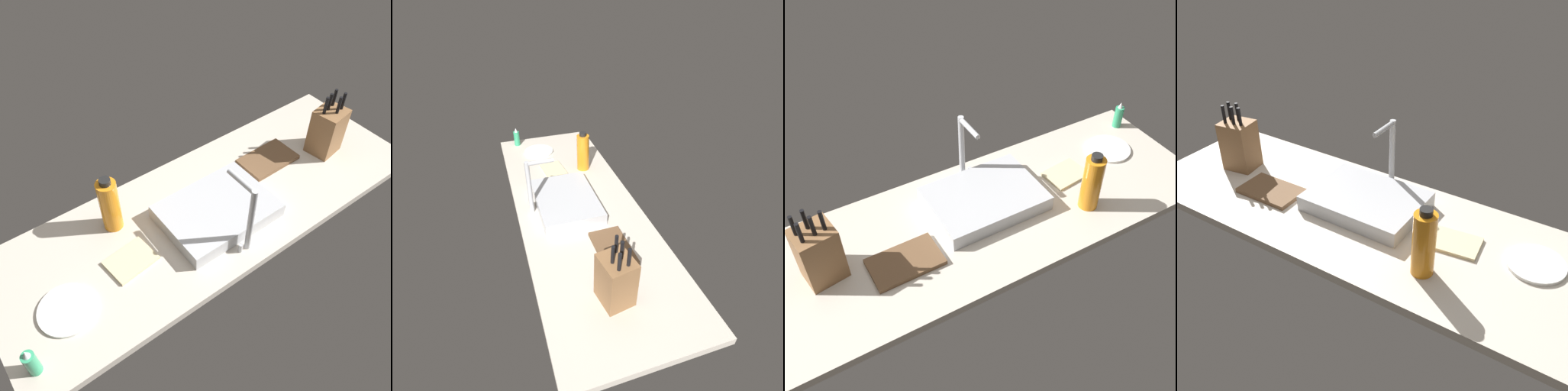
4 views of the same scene
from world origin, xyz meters
TOP-DOWN VIEW (x-y plane):
  - countertop_slab at (0.00, 0.00)cm, footprint 185.80×65.21cm
  - sink_basin at (2.36, 5.63)cm, footprint 44.20×31.82cm
  - faucet at (2.74, 22.96)cm, footprint 5.50×14.67cm
  - knife_block at (-63.26, 2.90)cm, footprint 15.06×13.90cm
  - cutting_board at (-37.26, -6.52)cm, footprint 25.81×16.07cm
  - soap_bottle at (85.24, 20.90)cm, footprint 4.11×4.11cm
  - water_bottle at (38.02, -15.26)cm, footprint 7.77×7.77cm
  - dinner_plate at (69.02, 8.21)cm, footprint 20.01×20.01cm
  - dish_towel at (41.53, 3.81)cm, footprint 18.83×14.97cm

SIDE VIEW (x-z plane):
  - countertop_slab at x=0.00cm, z-range 0.00..3.50cm
  - dinner_plate at x=69.02cm, z-range 3.50..4.70cm
  - dish_towel at x=41.53cm, z-range 3.50..4.70cm
  - cutting_board at x=-37.26cm, z-range 3.50..5.30cm
  - sink_basin at x=2.36cm, z-range 3.50..9.85cm
  - soap_bottle at x=85.24cm, z-range 2.60..15.65cm
  - knife_block at x=-63.26cm, z-range -0.14..29.68cm
  - water_bottle at x=38.02cm, z-range 2.75..28.08cm
  - faucet at x=2.74cm, z-range 6.14..36.77cm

